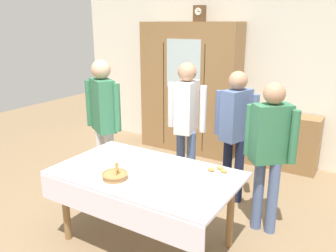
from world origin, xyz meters
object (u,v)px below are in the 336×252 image
mantel_clock (200,13)px  person_by_cabinet (186,116)px  dining_table (144,183)px  spoon_back_edge (172,166)px  person_behind_table_right (270,145)px  tea_cup_far_left (121,152)px  tea_cup_near_right (173,182)px  spoon_mid_right (104,159)px  wall_cabinet (190,89)px  bookshelf_low (280,141)px  spoon_front_edge (189,199)px  bread_basket (115,175)px  person_near_right_end (103,115)px  pastry_plate (218,172)px  book_stack (283,113)px  person_behind_table_left (236,125)px  tea_cup_back_edge (147,188)px

mantel_clock → person_by_cabinet: mantel_clock is taller
dining_table → spoon_back_edge: (0.14, 0.28, 0.10)m
mantel_clock → person_behind_table_right: mantel_clock is taller
tea_cup_far_left → tea_cup_near_right: bearing=-21.2°
mantel_clock → spoon_mid_right: (0.21, -2.52, -1.47)m
wall_cabinet → person_by_cabinet: size_ratio=1.27×
bookshelf_low → spoon_front_edge: bookshelf_low is taller
bread_basket → person_near_right_end: bearing=135.7°
pastry_plate → book_stack: bearing=89.0°
mantel_clock → spoon_front_edge: 3.44m
bookshelf_low → person_near_right_end: (-1.66, -2.01, 0.63)m
tea_cup_far_left → person_behind_table_left: person_behind_table_left is taller
spoon_front_edge → person_behind_table_right: (0.33, 1.07, 0.19)m
spoon_front_edge → person_behind_table_left: (-0.20, 1.51, 0.20)m
pastry_plate → tea_cup_near_right: bearing=-118.6°
tea_cup_back_edge → pastry_plate: size_ratio=0.46×
spoon_front_edge → person_by_cabinet: person_by_cabinet is taller
dining_table → person_by_cabinet: size_ratio=1.03×
bookshelf_low → book_stack: book_stack is taller
spoon_back_edge → person_by_cabinet: size_ratio=0.07×
pastry_plate → person_near_right_end: (-1.62, 0.26, 0.27)m
mantel_clock → tea_cup_far_left: size_ratio=1.85×
person_near_right_end → book_stack: bearing=50.5°
dining_table → book_stack: (0.62, 2.64, 0.19)m
pastry_plate → person_behind_table_left: person_behind_table_left is taller
person_by_cabinet → person_behind_table_left: person_by_cabinet is taller
mantel_clock → tea_cup_far_left: mantel_clock is taller
tea_cup_back_edge → pastry_plate: (0.35, 0.64, -0.02)m
tea_cup_far_left → tea_cup_back_edge: 0.89m
dining_table → spoon_mid_right: (-0.54, 0.07, 0.10)m
pastry_plate → spoon_front_edge: size_ratio=2.35×
wall_cabinet → person_near_right_end: size_ratio=1.25×
dining_table → mantel_clock: mantel_clock is taller
dining_table → tea_cup_far_left: (-0.48, 0.26, 0.13)m
spoon_mid_right → spoon_front_edge: size_ratio=1.00×
mantel_clock → book_stack: 1.96m
spoon_mid_right → person_near_right_end: bearing=131.1°
bookshelf_low → tea_cup_near_right: bearing=-95.7°
spoon_front_edge → tea_cup_far_left: bearing=156.0°
pastry_plate → spoon_mid_right: 1.17m
spoon_mid_right → spoon_back_edge: 0.72m
person_behind_table_left → spoon_front_edge: bearing=-82.5°
wall_cabinet → dining_table: bearing=-70.8°
person_behind_table_left → mantel_clock: bearing=131.7°
bread_basket → person_by_cabinet: 1.42m
person_by_cabinet → person_behind_table_left: (0.58, 0.13, -0.05)m
tea_cup_far_left → bread_basket: (0.33, -0.50, 0.01)m
wall_cabinet → spoon_back_edge: 2.55m
wall_cabinet → book_stack: (1.52, 0.05, -0.21)m
dining_table → person_behind_table_right: (0.92, 0.86, 0.29)m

